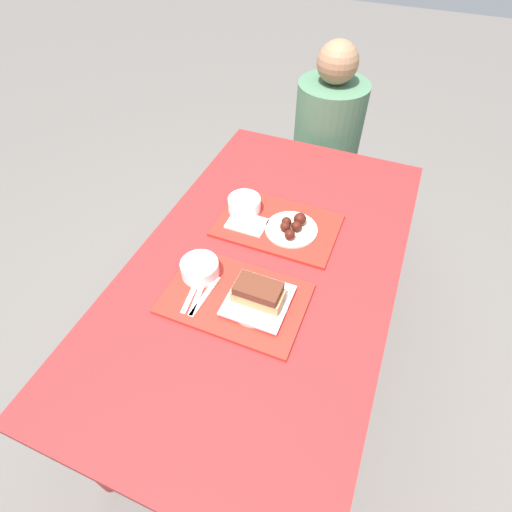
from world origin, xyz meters
TOP-DOWN VIEW (x-y plane):
  - ground_plane at (0.00, 0.00)m, footprint 12.00×12.00m
  - picnic_table at (0.00, 0.00)m, footprint 0.88×1.54m
  - picnic_bench_far at (0.00, 0.99)m, footprint 0.83×0.28m
  - tray_near at (-0.03, -0.18)m, footprint 0.44×0.29m
  - tray_far at (-0.02, 0.18)m, footprint 0.44×0.29m
  - bowl_coleslaw_near at (-0.17, -0.14)m, footprint 0.12×0.12m
  - brisket_sandwich_plate at (0.04, -0.17)m, footprint 0.19×0.19m
  - plastic_fork_near at (-0.14, -0.22)m, footprint 0.04×0.17m
  - plastic_knife_near at (-0.12, -0.22)m, footprint 0.03×0.17m
  - plastic_spoon_near at (-0.16, -0.22)m, footprint 0.04×0.17m
  - bowl_coleslaw_far at (-0.17, 0.21)m, footprint 0.12×0.12m
  - wings_plate_far at (0.04, 0.17)m, footprint 0.19×0.19m
  - napkin_far at (-0.13, 0.14)m, footprint 0.14×0.10m
  - person_seated_across at (-0.04, 0.99)m, footprint 0.34×0.34m

SIDE VIEW (x-z plane):
  - ground_plane at x=0.00m, z-range 0.00..0.00m
  - picnic_bench_far at x=0.00m, z-range 0.15..0.59m
  - picnic_table at x=0.00m, z-range 0.29..1.06m
  - person_seated_across at x=-0.04m, z-range 0.38..1.10m
  - tray_near at x=-0.03m, z-range 0.77..0.79m
  - tray_far at x=-0.02m, z-range 0.77..0.79m
  - plastic_fork_near at x=-0.14m, z-range 0.79..0.79m
  - plastic_knife_near at x=-0.12m, z-range 0.79..0.79m
  - plastic_spoon_near at x=-0.16m, z-range 0.79..0.79m
  - napkin_far at x=-0.13m, z-range 0.79..0.79m
  - wings_plate_far at x=0.04m, z-range 0.77..0.83m
  - bowl_coleslaw_near at x=-0.17m, z-range 0.79..0.84m
  - bowl_coleslaw_far at x=-0.17m, z-range 0.79..0.84m
  - brisket_sandwich_plate at x=0.04m, z-range 0.78..0.86m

